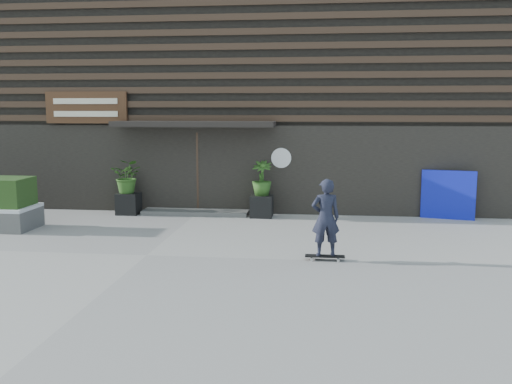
# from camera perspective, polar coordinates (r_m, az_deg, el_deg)

# --- Properties ---
(ground) EXTENTS (80.00, 80.00, 0.00)m
(ground) POSITION_cam_1_polar(r_m,az_deg,el_deg) (11.84, -10.94, -6.28)
(ground) COLOR #9B9993
(ground) RESTS_ON ground
(entrance_step) EXTENTS (3.00, 0.80, 0.12)m
(entrance_step) POSITION_cam_1_polar(r_m,az_deg,el_deg) (16.17, -6.07, -2.01)
(entrance_step) COLOR #4A4A48
(entrance_step) RESTS_ON ground
(planter_pot_left) EXTENTS (0.60, 0.60, 0.60)m
(planter_pot_left) POSITION_cam_1_polar(r_m,az_deg,el_deg) (16.46, -12.71, -1.14)
(planter_pot_left) COLOR black
(planter_pot_left) RESTS_ON ground
(bamboo_left) EXTENTS (0.86, 0.75, 0.96)m
(bamboo_left) POSITION_cam_1_polar(r_m,az_deg,el_deg) (16.35, -12.79, 1.55)
(bamboo_left) COLOR #2D591E
(bamboo_left) RESTS_ON planter_pot_left
(planter_pot_right) EXTENTS (0.60, 0.60, 0.60)m
(planter_pot_right) POSITION_cam_1_polar(r_m,az_deg,el_deg) (15.63, 0.57, -1.44)
(planter_pot_right) COLOR black
(planter_pot_right) RESTS_ON ground
(bamboo_right) EXTENTS (0.54, 0.54, 0.96)m
(bamboo_right) POSITION_cam_1_polar(r_m,az_deg,el_deg) (15.51, 0.58, 1.40)
(bamboo_right) COLOR #2D591E
(bamboo_right) RESTS_ON planter_pot_right
(blue_tarp) EXTENTS (1.40, 0.43, 1.32)m
(blue_tarp) POSITION_cam_1_polar(r_m,az_deg,el_deg) (16.15, 18.79, -0.27)
(blue_tarp) COLOR #0D15B1
(blue_tarp) RESTS_ON ground
(building) EXTENTS (18.00, 11.00, 8.00)m
(building) POSITION_cam_1_polar(r_m,az_deg,el_deg) (21.19, -3.02, 11.14)
(building) COLOR black
(building) RESTS_ON ground
(skateboarder) EXTENTS (0.78, 0.45, 1.63)m
(skateboarder) POSITION_cam_1_polar(r_m,az_deg,el_deg) (11.14, 7.03, -2.62)
(skateboarder) COLOR black
(skateboarder) RESTS_ON ground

